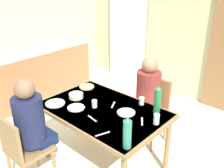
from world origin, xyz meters
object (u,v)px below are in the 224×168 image
Objects in this scene: kitchen_counter at (37,74)px; chair_near_diner at (22,148)px; water_bottle_green_far at (127,134)px; serving_bowl_center at (76,96)px; person_near_diner at (31,119)px; dining_table at (103,115)px; water_bottle_green_near at (157,100)px; person_far_diner at (148,91)px; chair_far_diner at (152,107)px.

kitchen_counter is 2.38× the size of chair_near_diner.
serving_bowl_center is at bearing 162.92° from water_bottle_green_far.
serving_bowl_center is at bearing 94.90° from person_near_diner.
serving_bowl_center reaches higher than dining_table.
water_bottle_green_near reaches higher than water_bottle_green_far.
person_far_diner is at bearing 69.69° from person_near_diner.
person_near_diner reaches higher than dining_table.
water_bottle_green_far is at bearing -78.55° from water_bottle_green_near.
water_bottle_green_near is (0.35, -0.47, 0.40)m from chair_far_diner.
serving_bowl_center is (1.73, -0.53, 0.33)m from kitchen_counter.
chair_far_diner is 2.92× the size of water_bottle_green_far.
chair_near_diner is 2.92× the size of water_bottle_green_far.
serving_bowl_center is (-1.04, 0.32, -0.11)m from water_bottle_green_far.
chair_far_diner is at bearing 72.91° from chair_near_diner.
kitchen_counter reaches higher than chair_far_diner.
person_near_diner is at bearing 71.43° from chair_far_diner.
dining_table is at bearing 80.93° from chair_far_diner.
chair_far_diner is 1.13× the size of person_far_diner.
chair_near_diner is 1.16m from water_bottle_green_far.
person_near_diner reaches higher than kitchen_counter.
dining_table is 8.17× the size of serving_bowl_center.
kitchen_counter is at bearing 166.85° from dining_table.
dining_table is at bearing 3.10° from serving_bowl_center.
chair_far_diner is (0.13, 0.81, -0.18)m from dining_table.
water_bottle_green_near is 0.98m from serving_bowl_center.
kitchen_counter is 2.38× the size of chair_far_diner.
dining_table is 0.69m from person_far_diner.
person_near_diner is 1.43m from person_far_diner.
kitchen_counter is 2.31m from chair_far_diner.
water_bottle_green_near is 1.81× the size of serving_bowl_center.
water_bottle_green_far is (0.98, 0.33, 0.12)m from person_near_diner.
person_near_diner reaches higher than serving_bowl_center.
water_bottle_green_far is (0.49, -1.15, 0.40)m from chair_far_diner.
chair_far_diner reaches higher than dining_table.
water_bottle_green_near is at bearing 136.11° from person_far_diner.
water_bottle_green_far is 1.09m from serving_bowl_center.
kitchen_counter is 1.49× the size of dining_table.
water_bottle_green_far is at bearing -29.07° from dining_table.
chair_near_diner is (-0.37, -0.81, -0.18)m from dining_table.
chair_far_diner is 0.31m from person_far_diner.
water_bottle_green_far is 1.75× the size of serving_bowl_center.
serving_bowl_center is (-0.55, -0.83, 0.29)m from chair_far_diner.
kitchen_counter is at bearing 143.76° from chair_near_diner.
chair_far_diner is 1.04m from serving_bowl_center.
chair_near_diner is at bearing -114.49° from dining_table.
chair_near_diner is at bearing 72.91° from chair_far_diner.
dining_table is 0.74m from water_bottle_green_far.
chair_near_diner is 1.48m from water_bottle_green_near.
serving_bowl_center is (-0.06, 0.78, 0.29)m from chair_near_diner.
person_far_diner is at bearing 71.43° from chair_near_diner.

